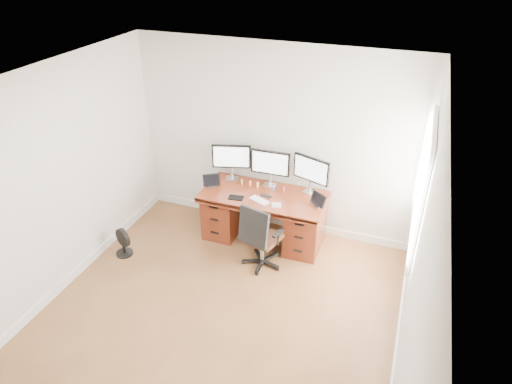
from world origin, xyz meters
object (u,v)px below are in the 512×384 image
(desk, at_px, (264,215))
(monitor_center, at_px, (270,164))
(floor_fan, at_px, (123,243))
(office_chair, at_px, (260,246))
(keyboard, at_px, (259,200))

(desk, xyz_separation_m, monitor_center, (0.00, 0.24, 0.68))
(monitor_center, bearing_deg, floor_fan, -144.50)
(desk, bearing_deg, floor_fan, -148.67)
(desk, distance_m, floor_fan, 1.97)
(office_chair, bearing_deg, desk, 119.13)
(desk, bearing_deg, office_chair, -75.27)
(desk, bearing_deg, keyboard, -89.21)
(office_chair, relative_size, floor_fan, 2.35)
(floor_fan, distance_m, keyboard, 1.95)
(keyboard, bearing_deg, desk, 113.75)
(desk, xyz_separation_m, keyboard, (0.00, -0.21, 0.36))
(floor_fan, height_order, keyboard, keyboard)
(desk, height_order, floor_fan, desk)
(floor_fan, height_order, monitor_center, monitor_center)
(monitor_center, bearing_deg, office_chair, -80.72)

